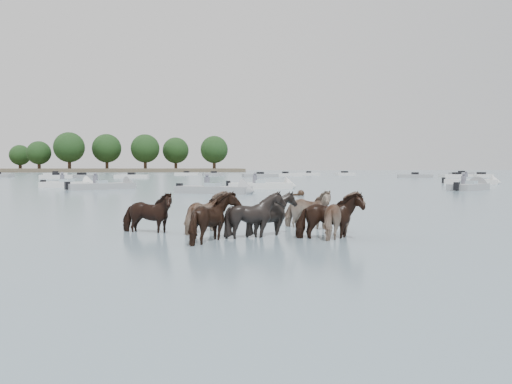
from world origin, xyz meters
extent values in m
plane|color=slate|center=(0.00, 0.00, 0.00)|extent=(400.00, 400.00, 0.00)
imported|color=black|center=(-3.90, 1.67, 0.46)|extent=(1.75, 1.18, 1.35)
imported|color=tan|center=(-2.19, 1.55, 0.47)|extent=(1.41, 1.56, 1.36)
imported|color=black|center=(-0.55, 0.80, 0.48)|extent=(1.51, 1.41, 1.38)
imported|color=#9F876B|center=(0.67, 2.15, 0.47)|extent=(1.76, 1.56, 1.38)
imported|color=black|center=(-2.05, -0.20, 0.50)|extent=(1.34, 1.52, 1.42)
imported|color=black|center=(-1.03, 0.44, 0.50)|extent=(1.70, 1.65, 1.42)
imported|color=black|center=(0.80, 0.05, 0.49)|extent=(1.67, 0.77, 1.40)
imported|color=gray|center=(1.27, 0.20, 0.49)|extent=(1.40, 1.57, 1.40)
sphere|color=black|center=(3.68, 18.39, 0.12)|extent=(0.44, 0.44, 0.44)
cube|color=black|center=(3.43, 18.39, 0.02)|extent=(0.50, 0.22, 0.18)
cube|color=gray|center=(-10.47, 28.24, 0.20)|extent=(5.24, 4.02, 0.55)
cone|color=gray|center=(-8.26, 29.56, 0.20)|extent=(1.60, 1.84, 1.60)
cube|color=#99ADB7|center=(-10.47, 28.24, 0.55)|extent=(1.26, 1.37, 0.35)
cube|color=black|center=(-12.67, 26.91, 0.35)|extent=(0.48, 0.48, 0.60)
cylinder|color=#595966|center=(-10.87, 28.24, 0.75)|extent=(0.36, 0.36, 0.70)
sphere|color=#595966|center=(-10.87, 28.24, 1.20)|extent=(0.24, 0.24, 0.24)
cube|color=gray|center=(-1.73, 21.30, 0.20)|extent=(5.26, 3.66, 0.55)
cone|color=gray|center=(0.55, 20.19, 0.20)|extent=(1.51, 1.83, 1.60)
cube|color=#99ADB7|center=(-1.73, 21.30, 0.55)|extent=(1.21, 1.36, 0.35)
cube|color=black|center=(-4.01, 22.40, 0.35)|extent=(0.47, 0.47, 0.60)
cylinder|color=#595966|center=(-2.13, 21.30, 0.75)|extent=(0.36, 0.36, 0.70)
sphere|color=#595966|center=(-2.13, 21.30, 1.20)|extent=(0.24, 0.24, 0.24)
cube|color=silver|center=(2.14, 27.57, 0.20)|extent=(5.10, 1.66, 0.55)
cone|color=silver|center=(4.68, 27.54, 0.20)|extent=(0.92, 1.61, 1.60)
cube|color=#99ADB7|center=(2.14, 27.57, 0.55)|extent=(0.81, 1.13, 0.35)
cube|color=black|center=(-0.41, 27.61, 0.35)|extent=(0.35, 0.35, 0.60)
cylinder|color=#595966|center=(1.74, 27.57, 0.75)|extent=(0.36, 0.36, 0.70)
sphere|color=#595966|center=(1.74, 27.57, 1.20)|extent=(0.24, 0.24, 0.24)
cube|color=gray|center=(17.75, 23.89, 0.20)|extent=(4.29, 3.87, 0.55)
cone|color=gray|center=(19.40, 25.20, 0.20)|extent=(1.70, 1.81, 1.60)
cube|color=#99ADB7|center=(17.75, 23.89, 0.55)|extent=(1.32, 1.37, 0.35)
cube|color=black|center=(16.11, 22.58, 0.35)|extent=(0.49, 0.49, 0.60)
cylinder|color=#595966|center=(17.35, 23.89, 0.75)|extent=(0.36, 0.36, 0.70)
sphere|color=#595966|center=(17.35, 23.89, 1.20)|extent=(0.24, 0.24, 0.24)
cube|color=silver|center=(24.61, 36.02, 0.20)|extent=(5.21, 3.40, 0.55)
cone|color=silver|center=(26.90, 35.06, 0.20)|extent=(1.45, 1.82, 1.60)
cube|color=#99ADB7|center=(24.61, 36.02, 0.55)|extent=(1.17, 1.34, 0.35)
cube|color=black|center=(22.31, 36.98, 0.35)|extent=(0.46, 0.46, 0.60)
cylinder|color=#595966|center=(24.21, 36.02, 0.75)|extent=(0.36, 0.36, 0.70)
sphere|color=#595966|center=(24.21, 36.02, 1.20)|extent=(0.24, 0.24, 0.24)
cube|color=silver|center=(-13.98, 31.83, 0.20)|extent=(4.53, 2.42, 0.55)
cone|color=silver|center=(-11.87, 31.40, 0.20)|extent=(1.20, 1.75, 1.60)
cube|color=#99ADB7|center=(-13.98, 31.83, 0.55)|extent=(1.01, 1.26, 0.35)
cube|color=black|center=(-16.08, 32.26, 0.35)|extent=(0.41, 0.41, 0.60)
cylinder|color=#595966|center=(-14.38, 31.83, 0.75)|extent=(0.36, 0.36, 0.70)
sphere|color=#595966|center=(-14.38, 31.83, 1.20)|extent=(0.24, 0.24, 0.24)
cube|color=silver|center=(-30.22, 85.28, 0.22)|extent=(4.46, 2.30, 0.60)
cube|color=black|center=(-30.22, 85.28, 0.60)|extent=(1.17, 1.17, 0.50)
cube|color=silver|center=(-23.82, 63.20, 0.22)|extent=(4.77, 2.38, 0.60)
cube|color=black|center=(-23.82, 63.20, 0.60)|extent=(1.18, 1.18, 0.50)
cube|color=gray|center=(-20.56, 64.81, 0.22)|extent=(4.74, 3.13, 0.60)
cube|color=black|center=(-20.56, 64.81, 0.60)|extent=(1.31, 1.31, 0.50)
cube|color=silver|center=(-13.19, 64.57, 0.22)|extent=(5.16, 2.04, 0.60)
cube|color=black|center=(-13.19, 64.57, 0.60)|extent=(1.10, 1.10, 0.50)
cube|color=silver|center=(-5.69, 85.94, 0.22)|extent=(4.76, 1.93, 0.60)
cube|color=black|center=(-5.69, 85.94, 0.60)|extent=(1.09, 1.09, 0.50)
cube|color=gray|center=(-0.48, 82.72, 0.22)|extent=(4.31, 2.34, 0.60)
cube|color=black|center=(-0.48, 82.72, 0.60)|extent=(1.19, 1.19, 0.50)
cube|color=gray|center=(6.96, 69.88, 0.22)|extent=(6.15, 2.72, 0.60)
cube|color=black|center=(6.96, 69.88, 0.60)|extent=(1.19, 1.19, 0.50)
cube|color=silver|center=(12.04, 75.29, 0.22)|extent=(6.00, 1.92, 0.60)
cube|color=black|center=(12.04, 75.29, 0.60)|extent=(1.07, 1.07, 0.50)
cube|color=silver|center=(17.69, 81.96, 0.22)|extent=(4.55, 2.43, 0.60)
cube|color=black|center=(17.69, 81.96, 0.60)|extent=(1.20, 1.20, 0.50)
cube|color=silver|center=(24.78, 82.06, 0.22)|extent=(4.45, 3.07, 0.60)
cube|color=black|center=(24.78, 82.06, 0.60)|extent=(1.32, 1.32, 0.50)
cube|color=gray|center=(30.70, 63.14, 0.22)|extent=(5.45, 2.72, 0.60)
cube|color=black|center=(30.70, 63.14, 0.60)|extent=(1.21, 1.21, 0.50)
cube|color=silver|center=(37.28, 62.55, 0.22)|extent=(6.08, 2.93, 0.60)
cube|color=black|center=(37.28, 62.55, 0.60)|extent=(1.22, 1.22, 0.50)
cube|color=silver|center=(41.82, 63.34, 0.22)|extent=(4.31, 2.88, 0.60)
cube|color=black|center=(41.82, 63.34, 0.60)|extent=(1.30, 1.30, 0.50)
cube|color=gray|center=(50.36, 85.26, 0.22)|extent=(5.99, 3.29, 0.60)
cube|color=black|center=(50.36, 85.26, 0.60)|extent=(1.27, 1.27, 0.50)
cylinder|color=#382619|center=(-61.79, 157.14, 1.48)|extent=(1.00, 1.00, 2.97)
sphere|color=black|center=(-61.79, 157.14, 5.36)|extent=(6.60, 6.60, 6.60)
cylinder|color=#382619|center=(-53.45, 149.52, 1.64)|extent=(1.00, 1.00, 3.28)
sphere|color=black|center=(-53.45, 149.52, 5.92)|extent=(7.28, 7.28, 7.28)
cylinder|color=#382619|center=(-43.65, 147.07, 2.10)|extent=(1.00, 1.00, 4.20)
sphere|color=black|center=(-43.65, 147.07, 7.58)|extent=(9.32, 9.32, 9.32)
cylinder|color=#382619|center=(-33.52, 153.27, 2.08)|extent=(1.00, 1.00, 4.16)
sphere|color=black|center=(-33.52, 153.27, 7.51)|extent=(9.25, 9.25, 9.25)
cylinder|color=#382619|center=(-21.08, 151.25, 2.06)|extent=(1.00, 1.00, 4.12)
sphere|color=black|center=(-21.08, 151.25, 7.43)|extent=(9.15, 9.15, 9.15)
cylinder|color=#382619|center=(-11.69, 156.79, 1.95)|extent=(1.00, 1.00, 3.90)
sphere|color=black|center=(-11.69, 156.79, 7.03)|extent=(8.66, 8.66, 8.66)
cylinder|color=#382619|center=(0.96, 146.73, 1.95)|extent=(1.00, 1.00, 3.89)
sphere|color=black|center=(0.96, 146.73, 7.03)|extent=(8.65, 8.65, 8.65)
camera|label=1|loc=(-2.34, -12.19, 1.84)|focal=34.99mm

